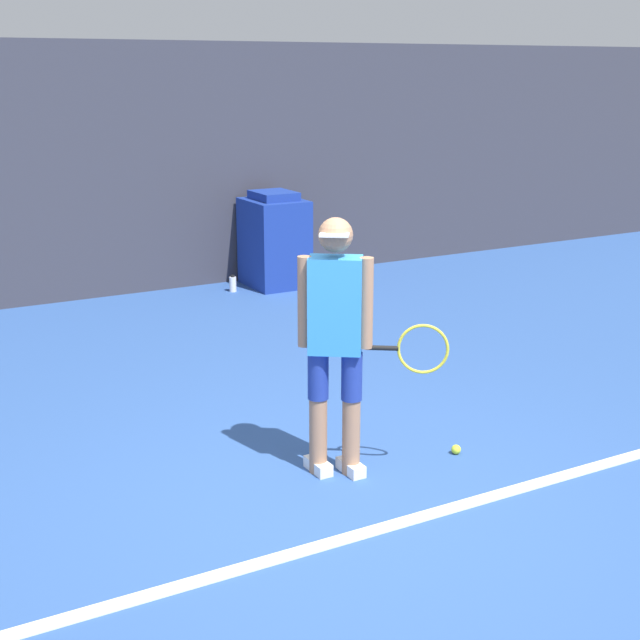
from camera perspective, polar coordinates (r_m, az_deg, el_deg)
name	(u,v)px	position (r m, az deg, el deg)	size (l,w,h in m)	color
ground_plane	(348,503)	(5.69, 1.78, -11.61)	(24.00, 24.00, 0.00)	#2D5193
back_wall	(83,173)	(10.63, -14.93, 9.08)	(24.00, 0.10, 2.93)	#383842
court_baseline	(381,528)	(5.40, 3.92, -13.17)	(21.60, 0.10, 0.01)	white
tennis_player	(337,335)	(5.73, 1.11, -0.98)	(0.82, 0.61, 1.73)	#A37556
tennis_ball	(456,449)	(6.40, 8.70, -8.19)	(0.07, 0.07, 0.07)	#D1E533
covered_chair	(274,241)	(11.05, -2.94, 5.09)	(0.66, 0.79, 1.17)	navy
water_bottle	(233,284)	(10.85, -5.60, 2.31)	(0.09, 0.09, 0.21)	white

